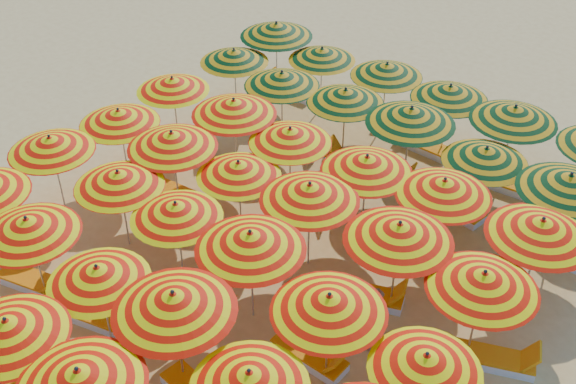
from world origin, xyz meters
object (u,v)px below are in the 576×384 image
object	(u,v)px
umbrella_22	(399,232)
umbrella_27	(367,164)
lounger_15	(187,147)
lounger_23	(289,90)
umbrella_20	(239,169)
umbrella_21	(310,192)
lounger_19	(354,161)
umbrella_28	(444,187)
lounger_20	(385,176)
lounger_26	(514,187)
lounger_7	(101,318)
umbrella_23	(483,281)
lounger_2	(20,379)
umbrella_29	(541,228)
umbrella_40	(514,114)
umbrella_7	(28,226)
lounger_17	(449,263)
lounger_18	(295,143)
umbrella_39	(450,92)
lounger_14	(496,359)
umbrella_2	(7,328)
umbrella_30	(234,56)
umbrella_36	(276,30)
lounger_12	(170,191)
lounger_11	(311,355)
umbrella_19	(172,140)
umbrella_32	(345,96)
umbrella_38	(387,70)
lounger_24	(402,127)
umbrella_12	(51,144)
lounger_6	(34,281)
umbrella_9	(174,302)
umbrella_14	(176,210)
umbrella_17	(426,362)
umbrella_33	(411,116)
umbrella_35	(569,183)
umbrella_15	(250,241)
lounger_21	(452,207)
lounger_22	(573,260)
umbrella_18	(119,117)
umbrella_16	(329,304)
beachgoer_b	(375,315)
umbrella_25	(234,107)
umbrella_13	(119,179)
umbrella_3	(79,379)
umbrella_31	(282,79)
lounger_13	(369,295)
umbrella_37	(322,54)
umbrella_26	(290,135)
umbrella_34	(486,155)
umbrella_8	(98,274)
umbrella_24	(173,84)

from	to	relation	value
umbrella_22	umbrella_27	size ratio (longest dim) A/B	1.06
lounger_15	lounger_23	xyz separation A→B (m)	(0.21, 4.70, 0.00)
umbrella_20	umbrella_27	bearing A→B (deg)	38.19
umbrella_21	lounger_19	world-z (taller)	umbrella_21
umbrella_28	lounger_20	world-z (taller)	umbrella_28
lounger_26	lounger_7	bearing A→B (deg)	58.65
umbrella_23	lounger_2	xyz separation A→B (m)	(-6.83, -6.45, -1.99)
umbrella_29	umbrella_40	size ratio (longest dim) A/B	0.85
umbrella_7	lounger_17	world-z (taller)	umbrella_7
lounger_18	lounger_20	bearing A→B (deg)	-8.55
umbrella_39	lounger_14	bearing A→B (deg)	-53.21
umbrella_39	lounger_15	distance (m)	7.88
umbrella_2	umbrella_30	xyz separation A→B (m)	(-4.34, 11.11, -0.10)
umbrella_36	lounger_12	xyz separation A→B (m)	(1.46, -6.51, -2.08)
umbrella_29	lounger_11	xyz separation A→B (m)	(-2.79, -4.44, -2.05)
umbrella_19	lounger_15	xyz separation A→B (m)	(-1.77, 2.09, -2.02)
umbrella_30	umbrella_22	bearing A→B (deg)	-27.00
umbrella_32	lounger_14	bearing A→B (deg)	-32.24
umbrella_38	lounger_24	world-z (taller)	umbrella_38
umbrella_12	lounger_6	distance (m)	3.57
umbrella_9	umbrella_28	size ratio (longest dim) A/B	1.09
umbrella_12	umbrella_14	distance (m)	4.38
umbrella_17	umbrella_33	world-z (taller)	umbrella_33
umbrella_17	umbrella_22	xyz separation A→B (m)	(-2.10, 2.50, 0.28)
umbrella_35	lounger_24	distance (m)	6.86
umbrella_15	umbrella_32	bearing A→B (deg)	107.79
lounger_21	lounger_22	distance (m)	3.35
umbrella_15	umbrella_18	world-z (taller)	umbrella_15
umbrella_12	umbrella_40	distance (m)	12.17
umbrella_16	beachgoer_b	bearing A→B (deg)	81.45
umbrella_25	umbrella_40	bearing A→B (deg)	35.45
umbrella_39	umbrella_13	bearing A→B (deg)	-115.96
umbrella_3	lounger_11	size ratio (longest dim) A/B	1.77
umbrella_22	umbrella_31	distance (m)	7.57
umbrella_27	lounger_2	distance (m)	9.11
lounger_13	lounger_17	size ratio (longest dim) A/B	1.01
lounger_19	beachgoer_b	xyz separation A→B (m)	(4.13, -5.31, 0.61)
lounger_20	lounger_17	bearing A→B (deg)	-48.56
umbrella_7	umbrella_37	world-z (taller)	umbrella_7
umbrella_13	umbrella_23	distance (m)	8.67
umbrella_30	umbrella_39	size ratio (longest dim) A/B	0.82
umbrella_26	umbrella_34	size ratio (longest dim) A/B	1.21
umbrella_33	umbrella_39	distance (m)	2.08
umbrella_21	lounger_22	bearing A→B (deg)	37.62
umbrella_33	lounger_19	distance (m)	2.67
umbrella_8	lounger_18	size ratio (longest dim) A/B	1.52
umbrella_39	lounger_23	bearing A→B (deg)	179.69
umbrella_23	umbrella_27	bearing A→B (deg)	153.78
umbrella_22	umbrella_24	world-z (taller)	umbrella_22
lounger_7	lounger_24	bearing A→B (deg)	-110.04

